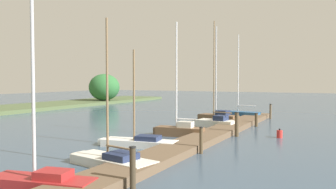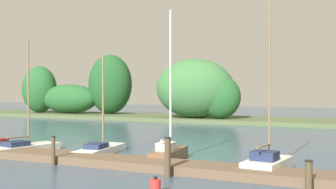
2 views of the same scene
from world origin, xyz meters
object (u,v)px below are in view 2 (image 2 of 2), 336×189
at_px(channel_buoy_0, 155,186).
at_px(mooring_piling_4, 309,176).
at_px(mooring_piling_3, 168,157).
at_px(mooring_piling_2, 53,150).
at_px(sailboat_5, 268,162).
at_px(sailboat_3, 102,148).
at_px(sailboat_2, 26,147).
at_px(sailboat_4, 170,152).

bearing_deg(channel_buoy_0, mooring_piling_4, 28.65).
distance_m(mooring_piling_3, mooring_piling_4, 5.07).
bearing_deg(mooring_piling_4, mooring_piling_2, 179.24).
relative_size(sailboat_5, mooring_piling_2, 6.10).
relative_size(sailboat_3, mooring_piling_3, 3.35).
bearing_deg(sailboat_2, mooring_piling_4, -89.01).
height_order(sailboat_3, mooring_piling_4, sailboat_3).
height_order(sailboat_2, mooring_piling_4, sailboat_2).
bearing_deg(mooring_piling_2, mooring_piling_3, -1.06).
bearing_deg(mooring_piling_3, channel_buoy_0, -73.08).
distance_m(sailboat_4, mooring_piling_3, 3.55).
height_order(mooring_piling_4, channel_buoy_0, mooring_piling_4).
bearing_deg(sailboat_5, sailboat_3, 88.94).
bearing_deg(sailboat_3, sailboat_2, 98.78).
xyz_separation_m(sailboat_2, sailboat_4, (8.00, 0.82, 0.14)).
distance_m(sailboat_3, mooring_piling_2, 3.56).
relative_size(mooring_piling_3, channel_buoy_0, 2.65).
bearing_deg(mooring_piling_3, mooring_piling_2, 178.94).
distance_m(sailboat_2, sailboat_3, 4.13).
bearing_deg(sailboat_5, mooring_piling_3, 134.24).
xyz_separation_m(sailboat_5, mooring_piling_2, (-8.79, -2.39, 0.24)).
height_order(mooring_piling_2, mooring_piling_3, mooring_piling_3).
xyz_separation_m(sailboat_4, channel_buoy_0, (2.19, -5.63, -0.19)).
relative_size(sailboat_2, sailboat_3, 1.18).
relative_size(sailboat_2, mooring_piling_3, 3.95).
relative_size(sailboat_3, mooring_piling_4, 4.96).
bearing_deg(sailboat_4, mooring_piling_2, 121.56).
height_order(mooring_piling_2, mooring_piling_4, mooring_piling_2).
bearing_deg(channel_buoy_0, mooring_piling_3, 106.92).
relative_size(sailboat_3, sailboat_5, 0.65).
height_order(sailboat_2, sailboat_3, sailboat_2).
height_order(sailboat_4, mooring_piling_2, sailboat_4).
distance_m(sailboat_3, sailboat_4, 4.08).
distance_m(sailboat_5, mooring_piling_2, 9.11).
bearing_deg(sailboat_3, sailboat_4, -104.63).
xyz_separation_m(sailboat_3, sailboat_4, (4.05, -0.42, 0.14)).
distance_m(sailboat_3, sailboat_5, 8.80).
bearing_deg(mooring_piling_4, sailboat_5, 126.08).
xyz_separation_m(sailboat_4, sailboat_5, (4.67, -0.73, -0.03)).
distance_m(sailboat_2, sailboat_5, 12.67).
relative_size(sailboat_2, mooring_piling_4, 5.85).
xyz_separation_m(sailboat_3, mooring_piling_4, (10.57, -3.68, 0.23)).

